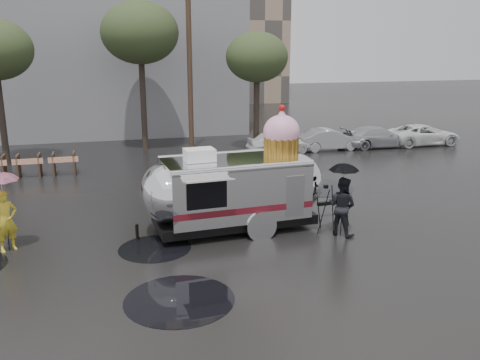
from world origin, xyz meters
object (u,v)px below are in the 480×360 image
object	(u,v)px
airstream_trailer	(237,186)
person_left	(6,221)
person_right	(342,206)
tripod	(325,204)

from	to	relation	value
airstream_trailer	person_left	distance (m)	6.85
person_right	person_left	bearing A→B (deg)	45.23
airstream_trailer	tripod	distance (m)	2.84
airstream_trailer	person_left	world-z (taller)	airstream_trailer
person_right	tripod	bearing A→B (deg)	10.41
airstream_trailer	tripod	size ratio (longest dim) A/B	4.79
airstream_trailer	tripod	world-z (taller)	airstream_trailer
person_right	airstream_trailer	bearing A→B (deg)	27.70
person_left	person_right	distance (m)	9.91
person_right	tripod	distance (m)	0.54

